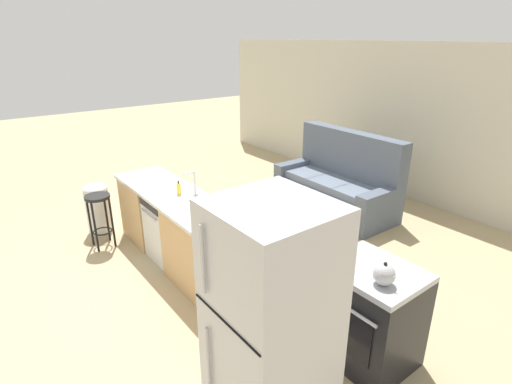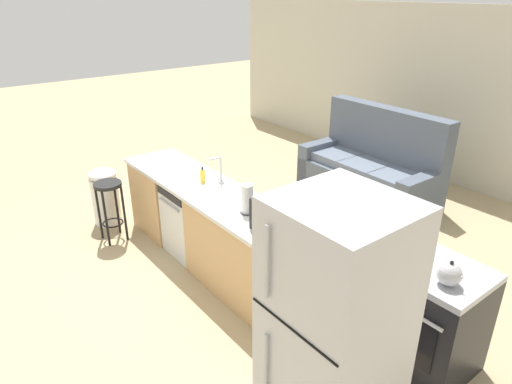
{
  "view_description": "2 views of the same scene",
  "coord_description": "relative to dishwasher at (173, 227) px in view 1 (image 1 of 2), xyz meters",
  "views": [
    {
      "loc": [
        3.98,
        -1.92,
        2.67
      ],
      "look_at": [
        0.53,
        0.71,
        0.97
      ],
      "focal_mm": 28.0,
      "sensor_mm": 36.0,
      "label": 1
    },
    {
      "loc": [
        3.78,
        -2.26,
        2.8
      ],
      "look_at": [
        0.29,
        0.45,
        0.81
      ],
      "focal_mm": 32.0,
      "sensor_mm": 36.0,
      "label": 2
    }
  ],
  "objects": [
    {
      "name": "trash_bin",
      "position": [
        -1.31,
        -0.54,
        -0.04
      ],
      "size": [
        0.35,
        0.35,
        0.74
      ],
      "color": "white",
      "rests_on": "ground_plane"
    },
    {
      "name": "kettle",
      "position": [
        2.77,
        0.42,
        0.56
      ],
      "size": [
        0.21,
        0.17,
        0.19
      ],
      "color": "#B2B2B7",
      "rests_on": "stove_range"
    },
    {
      "name": "stove_range",
      "position": [
        2.6,
        0.55,
        0.03
      ],
      "size": [
        0.76,
        0.68,
        0.9
      ],
      "color": "black",
      "rests_on": "ground_plane"
    },
    {
      "name": "kitchen_counter",
      "position": [
        0.49,
        0.0,
        -0.0
      ],
      "size": [
        2.94,
        0.66,
        0.9
      ],
      "color": "tan",
      "rests_on": "ground_plane"
    },
    {
      "name": "wall_back",
      "position": [
        0.55,
        4.2,
        0.88
      ],
      "size": [
        10.0,
        0.06,
        2.6
      ],
      "color": "beige",
      "rests_on": "ground_plane"
    },
    {
      "name": "ground_plane",
      "position": [
        0.25,
        0.0,
        -0.42
      ],
      "size": [
        24.0,
        24.0,
        0.0
      ],
      "primitive_type": "plane",
      "color": "tan"
    },
    {
      "name": "dishwasher",
      "position": [
        0.0,
        0.0,
        0.0
      ],
      "size": [
        0.58,
        0.61,
        0.84
      ],
      "color": "silver",
      "rests_on": "ground_plane"
    },
    {
      "name": "refrigerator",
      "position": [
        2.6,
        -0.55,
        0.46
      ],
      "size": [
        0.72,
        0.73,
        1.76
      ],
      "color": "#B7B7BC",
      "rests_on": "ground_plane"
    },
    {
      "name": "couch",
      "position": [
        0.22,
        2.84,
        -0.03
      ],
      "size": [
        2.02,
        0.94,
        1.27
      ],
      "color": "#515B6B",
      "rests_on": "ground_plane"
    },
    {
      "name": "soap_bottle",
      "position": [
        0.15,
        0.04,
        0.55
      ],
      "size": [
        0.06,
        0.06,
        0.18
      ],
      "color": "yellow",
      "rests_on": "kitchen_counter"
    },
    {
      "name": "paper_towel_roll",
      "position": [
        1.02,
        -0.02,
        0.62
      ],
      "size": [
        0.14,
        0.14,
        0.28
      ],
      "color": "#4C4C51",
      "rests_on": "kitchen_counter"
    },
    {
      "name": "bar_stool",
      "position": [
        -0.84,
        -0.65,
        0.11
      ],
      "size": [
        0.32,
        0.32,
        0.74
      ],
      "color": "black",
      "rests_on": "ground_plane"
    },
    {
      "name": "microwave",
      "position": [
        1.51,
        -0.0,
        0.62
      ],
      "size": [
        0.5,
        0.37,
        0.28
      ],
      "color": "black",
      "rests_on": "kitchen_counter"
    },
    {
      "name": "sink_faucet",
      "position": [
        0.28,
        0.17,
        0.61
      ],
      "size": [
        0.07,
        0.18,
        0.3
      ],
      "color": "silver",
      "rests_on": "kitchen_counter"
    }
  ]
}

